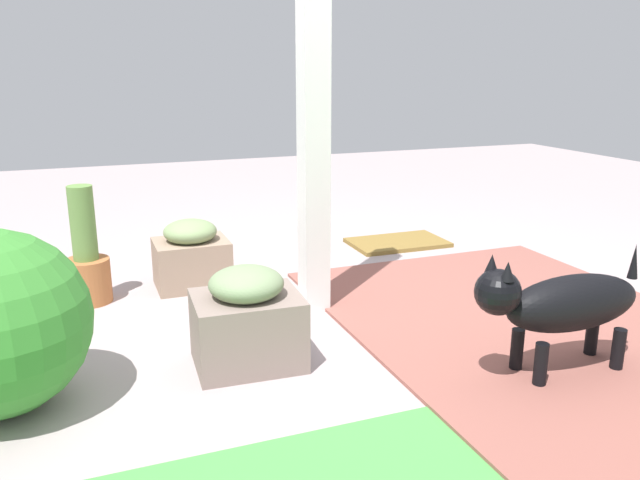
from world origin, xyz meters
name	(u,v)px	position (x,y,z in m)	size (l,w,h in m)	color
ground_plane	(359,313)	(0.00, 0.00, 0.00)	(12.00, 12.00, 0.00)	#A59596
brick_path	(527,324)	(-0.74, 0.47, 0.01)	(1.80, 2.40, 0.02)	#8F5348
porch_pillar	(313,87)	(0.20, -0.15, 1.19)	(0.14, 0.14, 2.38)	white
stone_planter_nearest	(191,255)	(0.76, -0.76, 0.19)	(0.43, 0.35, 0.41)	gray
stone_planter_mid	(247,320)	(0.72, 0.38, 0.21)	(0.49, 0.40, 0.45)	gray
terracotta_pot_tall	(87,262)	(1.35, -0.70, 0.24)	(0.25, 0.25, 0.67)	#AA6235
dog	(562,303)	(-0.50, 0.95, 0.33)	(0.82, 0.23, 0.56)	black
doormat	(398,243)	(-0.84, -1.14, 0.01)	(0.70, 0.43, 0.03)	olive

